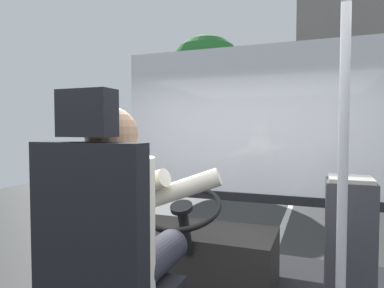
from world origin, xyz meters
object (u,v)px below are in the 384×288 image
(steering_console, at_px, (201,253))
(handrail_pole, at_px, (343,145))
(fare_box, at_px, (349,262))
(driver_seat, at_px, (105,274))
(bus_driver, at_px, (120,223))

(steering_console, xyz_separation_m, handrail_pole, (0.93, -0.75, 0.87))
(handrail_pole, bearing_deg, steering_console, 141.24)
(steering_console, height_order, fare_box, fare_box)
(driver_seat, height_order, steering_console, driver_seat)
(driver_seat, height_order, bus_driver, driver_seat)
(bus_driver, bearing_deg, driver_seat, -90.00)
(bus_driver, bearing_deg, handrail_pole, 21.21)
(driver_seat, bearing_deg, steering_console, 90.00)
(fare_box, bearing_deg, handrail_pole, -100.07)
(handrail_pole, bearing_deg, fare_box, 79.93)
(bus_driver, height_order, handrail_pole, handrail_pole)
(driver_seat, relative_size, handrail_pole, 0.60)
(bus_driver, bearing_deg, fare_box, 34.68)
(bus_driver, xyz_separation_m, fare_box, (0.99, 0.68, -0.29))
(driver_seat, height_order, handrail_pole, handrail_pole)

